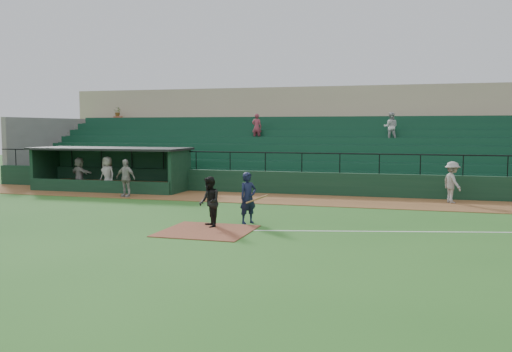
# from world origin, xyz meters

# --- Properties ---
(ground) EXTENTS (90.00, 90.00, 0.00)m
(ground) POSITION_xyz_m (0.00, 0.00, 0.00)
(ground) COLOR #265B1D
(ground) RESTS_ON ground
(warning_track) EXTENTS (40.00, 4.00, 0.03)m
(warning_track) POSITION_xyz_m (0.00, 8.00, 0.01)
(warning_track) COLOR brown
(warning_track) RESTS_ON ground
(home_plate_dirt) EXTENTS (3.00, 3.00, 0.03)m
(home_plate_dirt) POSITION_xyz_m (0.00, -1.00, 0.01)
(home_plate_dirt) COLOR brown
(home_plate_dirt) RESTS_ON ground
(foul_line) EXTENTS (17.49, 4.44, 0.01)m
(foul_line) POSITION_xyz_m (8.00, 1.20, 0.01)
(foul_line) COLOR white
(foul_line) RESTS_ON ground
(stadium_structure) EXTENTS (38.00, 13.08, 6.40)m
(stadium_structure) POSITION_xyz_m (-0.00, 16.46, 2.30)
(stadium_structure) COLOR #10301D
(stadium_structure) RESTS_ON ground
(dugout) EXTENTS (8.90, 3.20, 2.42)m
(dugout) POSITION_xyz_m (-9.75, 9.56, 1.33)
(dugout) COLOR #10301D
(dugout) RESTS_ON ground
(batter_at_plate) EXTENTS (1.19, 0.83, 1.91)m
(batter_at_plate) POSITION_xyz_m (0.89, 0.91, 0.95)
(batter_at_plate) COLOR black
(batter_at_plate) RESTS_ON ground
(umpire) EXTENTS (1.05, 1.11, 1.82)m
(umpire) POSITION_xyz_m (-0.19, -0.25, 0.91)
(umpire) COLOR black
(umpire) RESTS_ON ground
(runner) EXTENTS (1.21, 1.44, 1.94)m
(runner) POSITION_xyz_m (8.44, 8.77, 1.00)
(runner) COLOR gray
(runner) RESTS_ON warning_track
(dugout_player_a) EXTENTS (1.16, 0.58, 1.90)m
(dugout_player_a) POSITION_xyz_m (-7.37, 6.56, 0.98)
(dugout_player_a) COLOR #9E9994
(dugout_player_a) RESTS_ON warning_track
(dugout_player_b) EXTENTS (1.08, 0.85, 1.94)m
(dugout_player_b) POSITION_xyz_m (-9.32, 8.09, 1.00)
(dugout_player_b) COLOR #9B9691
(dugout_player_b) RESTS_ON warning_track
(dugout_player_c) EXTENTS (1.78, 1.18, 1.84)m
(dugout_player_c) POSITION_xyz_m (-11.43, 8.61, 0.95)
(dugout_player_c) COLOR #A19B97
(dugout_player_c) RESTS_ON warning_track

